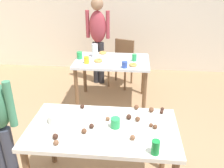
# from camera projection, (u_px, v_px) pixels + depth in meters

# --- Properties ---
(wall_back) EXTENTS (6.40, 0.10, 2.60)m
(wall_back) POSITION_uv_depth(u_px,v_px,m) (128.00, 10.00, 5.06)
(wall_back) COLOR beige
(wall_back) RESTS_ON ground_plane
(dining_table_near) EXTENTS (1.37, 0.75, 0.75)m
(dining_table_near) POSITION_uv_depth(u_px,v_px,m) (103.00, 135.00, 2.26)
(dining_table_near) COLOR silver
(dining_table_near) RESTS_ON ground_plane
(dining_table_far) EXTENTS (1.18, 0.78, 0.75)m
(dining_table_far) POSITION_uv_depth(u_px,v_px,m) (112.00, 66.00, 3.92)
(dining_table_far) COLOR silver
(dining_table_far) RESTS_ON ground_plane
(chair_far_table) EXTENTS (0.51, 0.51, 0.87)m
(chair_far_table) POSITION_uv_depth(u_px,v_px,m) (122.00, 60.00, 4.64)
(chair_far_table) COLOR brown
(chair_far_table) RESTS_ON ground_plane
(person_adult_far) EXTENTS (0.45, 0.23, 1.63)m
(person_adult_far) POSITION_uv_depth(u_px,v_px,m) (98.00, 34.00, 4.48)
(person_adult_far) COLOR #28282D
(person_adult_far) RESTS_ON ground_plane
(mixing_bowl) EXTENTS (0.18, 0.18, 0.09)m
(mixing_bowl) POSITION_uv_depth(u_px,v_px,m) (58.00, 118.00, 2.28)
(mixing_bowl) COLOR white
(mixing_bowl) RESTS_ON dining_table_near
(soda_can) EXTENTS (0.07, 0.07, 0.12)m
(soda_can) POSITION_uv_depth(u_px,v_px,m) (155.00, 147.00, 1.87)
(soda_can) COLOR #198438
(soda_can) RESTS_ON dining_table_near
(fork_near) EXTENTS (0.17, 0.02, 0.01)m
(fork_near) POSITION_uv_depth(u_px,v_px,m) (164.00, 139.00, 2.06)
(fork_near) COLOR silver
(fork_near) RESTS_ON dining_table_near
(cup_near_0) EXTENTS (0.09, 0.09, 0.10)m
(cup_near_0) POSITION_uv_depth(u_px,v_px,m) (115.00, 123.00, 2.19)
(cup_near_0) COLOR green
(cup_near_0) RESTS_ON dining_table_near
(cake_ball_0) EXTENTS (0.05, 0.05, 0.05)m
(cake_ball_0) POSITION_uv_depth(u_px,v_px,m) (92.00, 126.00, 2.19)
(cake_ball_0) COLOR #3D2319
(cake_ball_0) RESTS_ON dining_table_near
(cake_ball_1) EXTENTS (0.04, 0.04, 0.04)m
(cake_ball_1) POSITION_uv_depth(u_px,v_px,m) (162.00, 112.00, 2.42)
(cake_ball_1) COLOR #3D2319
(cake_ball_1) RESTS_ON dining_table_near
(cake_ball_2) EXTENTS (0.05, 0.05, 0.05)m
(cake_ball_2) POSITION_uv_depth(u_px,v_px,m) (129.00, 117.00, 2.33)
(cake_ball_2) COLOR #3D2319
(cake_ball_2) RESTS_ON dining_table_near
(cake_ball_3) EXTENTS (0.05, 0.05, 0.05)m
(cake_ball_3) POSITION_uv_depth(u_px,v_px,m) (151.00, 110.00, 2.44)
(cake_ball_3) COLOR brown
(cake_ball_3) RESTS_ON dining_table_near
(cake_ball_4) EXTENTS (0.04, 0.04, 0.04)m
(cake_ball_4) POSITION_uv_depth(u_px,v_px,m) (151.00, 125.00, 2.21)
(cake_ball_4) COLOR brown
(cake_ball_4) RESTS_ON dining_table_near
(cake_ball_5) EXTENTS (0.04, 0.04, 0.04)m
(cake_ball_5) POSITION_uv_depth(u_px,v_px,m) (108.00, 119.00, 2.31)
(cake_ball_5) COLOR brown
(cake_ball_5) RESTS_ON dining_table_near
(cake_ball_6) EXTENTS (0.05, 0.05, 0.05)m
(cake_ball_6) POSITION_uv_depth(u_px,v_px,m) (84.00, 131.00, 2.12)
(cake_ball_6) COLOR brown
(cake_ball_6) RESTS_ON dining_table_near
(cake_ball_7) EXTENTS (0.05, 0.05, 0.05)m
(cake_ball_7) POSITION_uv_depth(u_px,v_px,m) (138.00, 119.00, 2.30)
(cake_ball_7) COLOR brown
(cake_ball_7) RESTS_ON dining_table_near
(cake_ball_8) EXTENTS (0.05, 0.05, 0.05)m
(cake_ball_8) POSITION_uv_depth(u_px,v_px,m) (55.00, 136.00, 2.05)
(cake_ball_8) COLOR #3D2319
(cake_ball_8) RESTS_ON dining_table_near
(cake_ball_9) EXTENTS (0.05, 0.05, 0.05)m
(cake_ball_9) POSITION_uv_depth(u_px,v_px,m) (56.00, 142.00, 1.98)
(cake_ball_9) COLOR brown
(cake_ball_9) RESTS_ON dining_table_near
(cake_ball_10) EXTENTS (0.04, 0.04, 0.04)m
(cake_ball_10) POSITION_uv_depth(u_px,v_px,m) (162.00, 109.00, 2.47)
(cake_ball_10) COLOR #3D2319
(cake_ball_10) RESTS_ON dining_table_near
(cake_ball_11) EXTENTS (0.05, 0.05, 0.05)m
(cake_ball_11) POSITION_uv_depth(u_px,v_px,m) (82.00, 106.00, 2.51)
(cake_ball_11) COLOR #3D2319
(cake_ball_11) RESTS_ON dining_table_near
(cake_ball_12) EXTENTS (0.05, 0.05, 0.05)m
(cake_ball_12) POSITION_uv_depth(u_px,v_px,m) (136.00, 107.00, 2.49)
(cake_ball_12) COLOR brown
(cake_ball_12) RESTS_ON dining_table_near
(cake_ball_13) EXTENTS (0.04, 0.04, 0.04)m
(cake_ball_13) POSITION_uv_depth(u_px,v_px,m) (133.00, 137.00, 2.04)
(cake_ball_13) COLOR brown
(cake_ball_13) RESTS_ON dining_table_near
(cake_ball_14) EXTENTS (0.04, 0.04, 0.04)m
(cake_ball_14) POSITION_uv_depth(u_px,v_px,m) (155.00, 127.00, 2.19)
(cake_ball_14) COLOR brown
(cake_ball_14) RESTS_ON dining_table_near
(pitcher_far) EXTENTS (0.10, 0.10, 0.21)m
(pitcher_far) POSITION_uv_depth(u_px,v_px,m) (95.00, 50.00, 3.99)
(pitcher_far) COLOR white
(pitcher_far) RESTS_ON dining_table_far
(cup_far_0) EXTENTS (0.07, 0.07, 0.11)m
(cup_far_0) POSITION_uv_depth(u_px,v_px,m) (134.00, 58.00, 3.82)
(cup_far_0) COLOR green
(cup_far_0) RESTS_ON dining_table_far
(cup_far_1) EXTENTS (0.08, 0.08, 0.11)m
(cup_far_1) POSITION_uv_depth(u_px,v_px,m) (87.00, 60.00, 3.72)
(cup_far_1) COLOR yellow
(cup_far_1) RESTS_ON dining_table_far
(cup_far_2) EXTENTS (0.08, 0.08, 0.10)m
(cup_far_2) POSITION_uv_depth(u_px,v_px,m) (125.00, 65.00, 3.55)
(cup_far_2) COLOR #3351B2
(cup_far_2) RESTS_ON dining_table_far
(cup_far_3) EXTENTS (0.09, 0.09, 0.11)m
(cup_far_3) POSITION_uv_depth(u_px,v_px,m) (80.00, 55.00, 3.91)
(cup_far_3) COLOR green
(cup_far_3) RESTS_ON dining_table_far
(donut_far_0) EXTENTS (0.12, 0.12, 0.04)m
(donut_far_0) POSITION_uv_depth(u_px,v_px,m) (133.00, 65.00, 3.63)
(donut_far_0) COLOR gold
(donut_far_0) RESTS_ON dining_table_far
(donut_far_1) EXTENTS (0.14, 0.14, 0.04)m
(donut_far_1) POSITION_uv_depth(u_px,v_px,m) (98.00, 60.00, 3.80)
(donut_far_1) COLOR gold
(donut_far_1) RESTS_ON dining_table_far
(donut_far_2) EXTENTS (0.12, 0.12, 0.04)m
(donut_far_2) POSITION_uv_depth(u_px,v_px,m) (103.00, 53.00, 4.16)
(donut_far_2) COLOR gold
(donut_far_2) RESTS_ON dining_table_far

